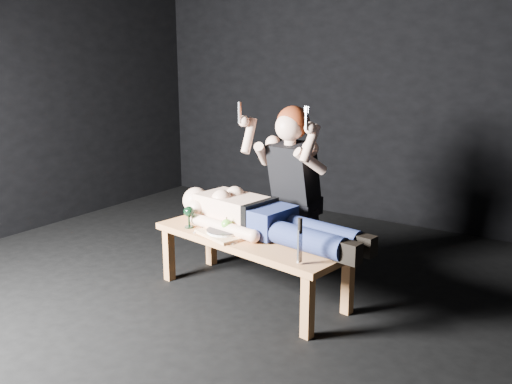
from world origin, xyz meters
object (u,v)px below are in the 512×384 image
lying_man (265,215)px  goblet (189,217)px  table (252,266)px  serving_tray (224,234)px  carving_knife (300,241)px  kneeling_woman (300,190)px

lying_man → goblet: 0.57m
table → serving_tray: bearing=-138.2°
goblet → carving_knife: (1.02, -0.18, 0.06)m
table → carving_knife: size_ratio=5.07×
lying_man → serving_tray: bearing=-130.9°
goblet → lying_man: bearing=19.5°
serving_tray → goblet: 0.32m
kneeling_woman → carving_knife: bearing=-53.8°
lying_man → serving_tray: lying_man is taller
kneeling_woman → goblet: size_ratio=8.50×
table → serving_tray: (-0.16, -0.11, 0.24)m
table → kneeling_woman: bearing=91.0°
lying_man → goblet: bearing=-152.0°
lying_man → carving_knife: size_ratio=5.19×
kneeling_woman → goblet: kneeling_woman is taller
goblet → carving_knife: size_ratio=0.55×
goblet → carving_knife: carving_knife is taller
kneeling_woman → lying_man: bearing=-84.9°
serving_tray → lying_man: bearing=40.6°
lying_man → serving_tray: (-0.22, -0.19, -0.12)m
carving_knife → kneeling_woman: bearing=127.9°
serving_tray → goblet: (-0.32, -0.00, 0.07)m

